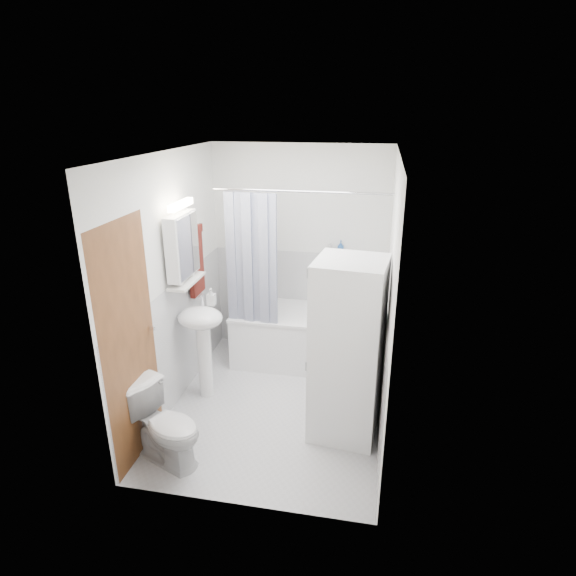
% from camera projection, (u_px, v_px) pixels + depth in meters
% --- Properties ---
extents(floor, '(2.60, 2.60, 0.00)m').
position_uv_depth(floor, '(277.00, 404.00, 4.74)').
color(floor, silver).
rests_on(floor, ground).
extents(room_walls, '(2.60, 2.60, 2.60)m').
position_uv_depth(room_walls, '(276.00, 261.00, 4.22)').
color(room_walls, white).
rests_on(room_walls, ground).
extents(wainscot, '(1.98, 2.58, 2.58)m').
position_uv_depth(wainscot, '(283.00, 337.00, 4.80)').
color(wainscot, white).
rests_on(wainscot, ground).
extents(door, '(0.05, 2.00, 2.00)m').
position_uv_depth(door, '(152.00, 328.00, 4.06)').
color(door, brown).
rests_on(door, ground).
extents(bathtub, '(1.59, 0.75, 0.61)m').
position_uv_depth(bathtub, '(305.00, 335.00, 5.45)').
color(bathtub, white).
rests_on(bathtub, ground).
extents(tub_spout, '(0.04, 0.12, 0.04)m').
position_uv_depth(tub_spout, '(327.00, 277.00, 5.51)').
color(tub_spout, silver).
rests_on(tub_spout, room_walls).
extents(curtain_rod, '(1.77, 0.02, 0.02)m').
position_uv_depth(curtain_rod, '(302.00, 191.00, 4.57)').
color(curtain_rod, silver).
rests_on(curtain_rod, room_walls).
extents(shower_curtain, '(0.55, 0.02, 1.45)m').
position_uv_depth(shower_curtain, '(252.00, 263.00, 4.93)').
color(shower_curtain, '#15204B').
rests_on(shower_curtain, curtain_rod).
extents(sink, '(0.44, 0.37, 1.04)m').
position_uv_depth(sink, '(202.00, 332.00, 4.68)').
color(sink, white).
rests_on(sink, ground).
extents(medicine_cabinet, '(0.13, 0.50, 0.71)m').
position_uv_depth(medicine_cabinet, '(182.00, 244.00, 4.45)').
color(medicine_cabinet, white).
rests_on(medicine_cabinet, room_walls).
extents(shelf, '(0.18, 0.54, 0.02)m').
position_uv_depth(shelf, '(187.00, 281.00, 4.57)').
color(shelf, silver).
rests_on(shelf, room_walls).
extents(shower_caddy, '(0.22, 0.06, 0.02)m').
position_uv_depth(shower_caddy, '(332.00, 259.00, 5.41)').
color(shower_caddy, silver).
rests_on(shower_caddy, room_walls).
extents(towel, '(0.07, 0.30, 0.73)m').
position_uv_depth(towel, '(196.00, 259.00, 4.90)').
color(towel, '#5C1B17').
rests_on(towel, room_walls).
extents(washer_dryer, '(0.64, 0.63, 1.62)m').
position_uv_depth(washer_dryer, '(347.00, 350.00, 4.09)').
color(washer_dryer, white).
rests_on(washer_dryer, ground).
extents(toilet, '(0.77, 0.61, 0.66)m').
position_uv_depth(toilet, '(166.00, 426.00, 3.90)').
color(toilet, white).
rests_on(toilet, ground).
extents(soap_pump, '(0.08, 0.17, 0.08)m').
position_uv_depth(soap_pump, '(211.00, 301.00, 4.77)').
color(soap_pump, gray).
rests_on(soap_pump, sink).
extents(shelf_bottle, '(0.07, 0.18, 0.07)m').
position_uv_depth(shelf_bottle, '(180.00, 282.00, 4.42)').
color(shelf_bottle, gray).
rests_on(shelf_bottle, shelf).
extents(shelf_cup, '(0.10, 0.09, 0.10)m').
position_uv_depth(shelf_cup, '(191.00, 271.00, 4.66)').
color(shelf_cup, gray).
rests_on(shelf_cup, shelf).
extents(shampoo_a, '(0.13, 0.17, 0.13)m').
position_uv_depth(shampoo_a, '(330.00, 252.00, 5.39)').
color(shampoo_a, gray).
rests_on(shampoo_a, shower_caddy).
extents(shampoo_b, '(0.08, 0.21, 0.08)m').
position_uv_depth(shampoo_b, '(340.00, 255.00, 5.38)').
color(shampoo_b, '#295CA4').
rests_on(shampoo_b, shower_caddy).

